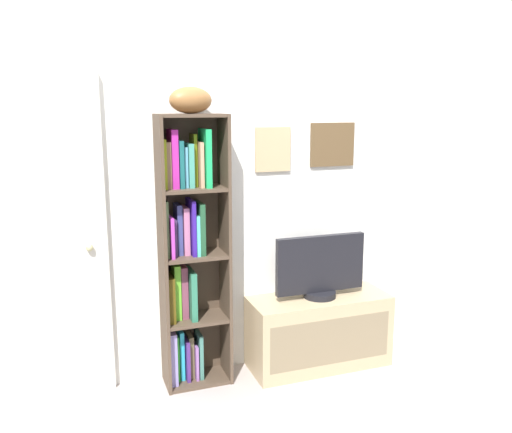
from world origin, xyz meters
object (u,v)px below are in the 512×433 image
object	(u,v)px
football	(191,100)
tv_stand	(319,331)
bookshelf	(188,253)
television	(320,268)
door	(27,245)

from	to	relation	value
football	tv_stand	xyz separation A→B (m)	(0.84, -0.06, -1.54)
football	tv_stand	size ratio (longest dim) A/B	0.29
bookshelf	football	distance (m)	0.93
tv_stand	television	size ratio (longest dim) A/B	1.52
television	door	distance (m)	1.83
bookshelf	television	world-z (taller)	bookshelf
football	tv_stand	distance (m)	1.76
television	tv_stand	bearing A→B (deg)	-90.00
tv_stand	television	bearing A→B (deg)	90.00
bookshelf	football	size ratio (longest dim) A/B	6.25
tv_stand	door	xyz separation A→B (m)	(-1.80, 0.17, 0.73)
tv_stand	football	bearing A→B (deg)	175.65
television	door	size ratio (longest dim) A/B	0.32
bookshelf	tv_stand	xyz separation A→B (m)	(0.88, -0.09, -0.61)
door	tv_stand	bearing A→B (deg)	-5.26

